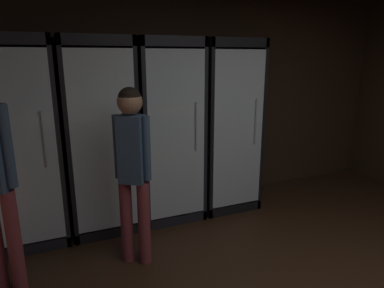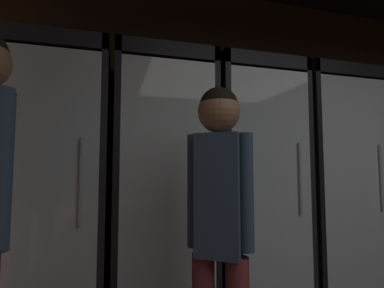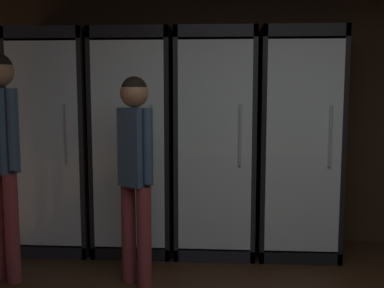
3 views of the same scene
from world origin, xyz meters
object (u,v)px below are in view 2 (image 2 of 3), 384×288
at_px(cooler_far_left, 54,197).
at_px(cooler_right, 325,189).
at_px(cooler_left, 160,194).
at_px(shopper_near, 220,214).
at_px(cooler_center, 249,191).

bearing_deg(cooler_far_left, cooler_right, -0.02).
xyz_separation_m(cooler_far_left, cooler_left, (0.72, -0.00, -0.00)).
distance_m(cooler_left, shopper_near, 0.84).
bearing_deg(cooler_center, cooler_far_left, -180.00).
xyz_separation_m(cooler_far_left, shopper_near, (0.87, -0.83, -0.02)).
bearing_deg(cooler_right, cooler_far_left, 179.98).
bearing_deg(cooler_left, cooler_right, 0.03).
height_order(cooler_left, cooler_right, same).
relative_size(cooler_center, shopper_near, 1.27).
relative_size(cooler_left, cooler_right, 1.00).
bearing_deg(cooler_center, cooler_left, -179.88).
bearing_deg(cooler_left, shopper_near, -79.76).
bearing_deg(cooler_right, cooler_center, 179.94).
relative_size(cooler_left, shopper_near, 1.27).
bearing_deg(shopper_near, cooler_far_left, 136.38).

